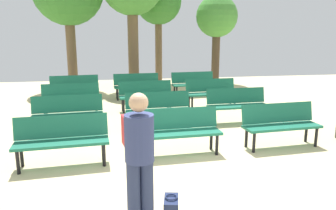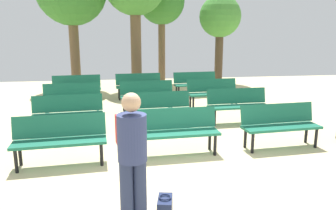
# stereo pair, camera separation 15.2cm
# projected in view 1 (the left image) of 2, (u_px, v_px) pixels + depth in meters

# --- Properties ---
(ground_plane) EXTENTS (24.00, 24.00, 0.00)m
(ground_plane) POSITION_uv_depth(u_px,v_px,m) (207.00, 191.00, 4.83)
(ground_plane) COLOR beige
(bench_r0_c0) EXTENTS (1.63, 0.59, 0.87)m
(bench_r0_c0) POSITION_uv_depth(u_px,v_px,m) (62.00, 138.00, 5.70)
(bench_r0_c0) COLOR #19664C
(bench_r0_c0) RESTS_ON ground_plane
(bench_r0_c1) EXTENTS (1.62, 0.55, 0.87)m
(bench_r0_c1) POSITION_uv_depth(u_px,v_px,m) (178.00, 128.00, 6.23)
(bench_r0_c1) COLOR #19664C
(bench_r0_c1) RESTS_ON ground_plane
(bench_r0_c2) EXTENTS (1.63, 0.59, 0.87)m
(bench_r0_c2) POSITION_uv_depth(u_px,v_px,m) (280.00, 122.00, 6.67)
(bench_r0_c2) COLOR #19664C
(bench_r0_c2) RESTS_ON ground_plane
(bench_r1_c0) EXTENTS (1.63, 0.60, 0.87)m
(bench_r1_c0) POSITION_uv_depth(u_px,v_px,m) (68.00, 112.00, 7.53)
(bench_r1_c0) COLOR #19664C
(bench_r1_c0) RESTS_ON ground_plane
(bench_r1_c1) EXTENTS (1.62, 0.57, 0.87)m
(bench_r1_c1) POSITION_uv_depth(u_px,v_px,m) (159.00, 108.00, 7.96)
(bench_r1_c1) COLOR #19664C
(bench_r1_c1) RESTS_ON ground_plane
(bench_r1_c2) EXTENTS (1.62, 0.54, 0.87)m
(bench_r1_c2) POSITION_uv_depth(u_px,v_px,m) (237.00, 103.00, 8.49)
(bench_r1_c2) COLOR #19664C
(bench_r1_c2) RESTS_ON ground_plane
(bench_r2_c0) EXTENTS (1.63, 0.60, 0.87)m
(bench_r2_c0) POSITION_uv_depth(u_px,v_px,m) (71.00, 97.00, 9.28)
(bench_r2_c0) COLOR #19664C
(bench_r2_c0) RESTS_ON ground_plane
(bench_r2_c1) EXTENTS (1.63, 0.59, 0.87)m
(bench_r2_c1) POSITION_uv_depth(u_px,v_px,m) (146.00, 94.00, 9.77)
(bench_r2_c1) COLOR #19664C
(bench_r2_c1) RESTS_ON ground_plane
(bench_r2_c2) EXTENTS (1.63, 0.58, 0.87)m
(bench_r2_c2) POSITION_uv_depth(u_px,v_px,m) (211.00, 91.00, 10.21)
(bench_r2_c2) COLOR #19664C
(bench_r2_c2) RESTS_ON ground_plane
(bench_r3_c0) EXTENTS (1.64, 0.63, 0.87)m
(bench_r3_c0) POSITION_uv_depth(u_px,v_px,m) (75.00, 87.00, 11.02)
(bench_r3_c0) COLOR #19664C
(bench_r3_c0) RESTS_ON ground_plane
(bench_r3_c1) EXTENTS (1.63, 0.57, 0.87)m
(bench_r3_c1) POSITION_uv_depth(u_px,v_px,m) (137.00, 84.00, 11.54)
(bench_r3_c1) COLOR #19664C
(bench_r3_c1) RESTS_ON ground_plane
(bench_r3_c2) EXTENTS (1.63, 0.60, 0.87)m
(bench_r3_c2) POSITION_uv_depth(u_px,v_px,m) (193.00, 82.00, 11.99)
(bench_r3_c2) COLOR #19664C
(bench_r3_c2) RESTS_ON ground_plane
(tree_2) EXTENTS (2.09, 2.09, 4.73)m
(tree_2) POSITION_uv_depth(u_px,v_px,m) (158.00, 3.00, 14.72)
(tree_2) COLOR brown
(tree_2) RESTS_ON ground_plane
(tree_3) EXTENTS (1.88, 1.88, 3.95)m
(tree_3) POSITION_uv_depth(u_px,v_px,m) (217.00, 18.00, 14.75)
(tree_3) COLOR #4C3A28
(tree_3) RESTS_ON ground_plane
(visitor_with_backpack) EXTENTS (0.39, 0.56, 1.65)m
(visitor_with_backpack) POSITION_uv_depth(u_px,v_px,m) (139.00, 153.00, 3.78)
(visitor_with_backpack) COLOR navy
(visitor_with_backpack) RESTS_ON ground_plane
(handbag) EXTENTS (0.24, 0.35, 0.29)m
(handbag) POSITION_uv_depth(u_px,v_px,m) (171.00, 207.00, 4.12)
(handbag) COLOR #192347
(handbag) RESTS_ON ground_plane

